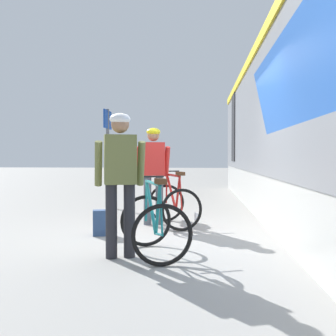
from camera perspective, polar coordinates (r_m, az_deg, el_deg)
ground_plane at (r=6.13m, az=1.12°, el=-9.99°), size 80.00×80.00×0.00m
cyclist_near_in_red at (r=7.15m, az=-2.13°, el=0.17°), size 0.66×0.43×1.76m
cyclist_far_in_olive at (r=4.81m, az=-6.95°, el=-0.52°), size 0.66×0.42×1.76m
bicycle_near_red at (r=7.02m, az=0.82°, el=-5.20°), size 1.03×1.25×0.99m
bicycle_far_teal at (r=4.94m, az=-2.13°, el=-8.07°), size 1.01×1.24×0.99m
backpack_on_platform at (r=6.31m, az=-9.57°, el=-7.84°), size 0.32×0.24×0.40m
water_bottle_near_the_bikes at (r=7.40m, az=4.13°, el=-7.23°), size 0.07×0.07×0.20m
platform_sign_post at (r=9.70m, az=-8.76°, el=3.88°), size 0.08×0.70×2.40m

